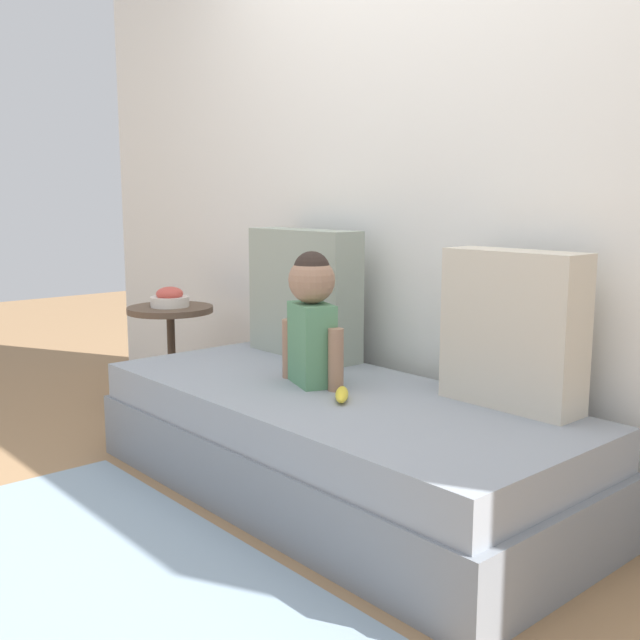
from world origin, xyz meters
TOP-DOWN VIEW (x-y plane):
  - ground_plane at (0.00, 0.00)m, footprint 12.00×12.00m
  - back_wall at (0.00, 0.55)m, footprint 5.14×0.10m
  - couch at (0.00, 0.00)m, footprint 1.94×0.84m
  - throw_pillow_left at (-0.53, 0.32)m, footprint 0.58×0.16m
  - throw_pillow_right at (0.53, 0.32)m, footprint 0.48×0.16m
  - toddler at (-0.12, 0.01)m, footprint 0.32×0.19m
  - banana at (0.12, -0.06)m, footprint 0.15×0.15m
  - side_table at (-1.34, 0.12)m, footprint 0.43×0.43m
  - fruit_bowl at (-1.34, 0.12)m, footprint 0.19×0.19m
  - floor_rug at (0.00, -0.97)m, footprint 1.74×1.00m

SIDE VIEW (x-z plane):
  - ground_plane at x=0.00m, z-range 0.00..0.00m
  - floor_rug at x=0.00m, z-range 0.00..0.01m
  - couch at x=0.00m, z-range 0.00..0.39m
  - banana at x=0.12m, z-range 0.39..0.43m
  - side_table at x=-1.34m, z-range 0.15..0.68m
  - fruit_bowl at x=-1.34m, z-range 0.53..0.63m
  - throw_pillow_right at x=0.53m, z-range 0.39..0.91m
  - toddler at x=-0.12m, z-range 0.41..0.90m
  - throw_pillow_left at x=-0.53m, z-range 0.39..0.94m
  - back_wall at x=0.00m, z-range 0.00..2.53m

